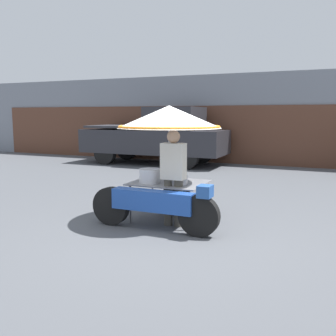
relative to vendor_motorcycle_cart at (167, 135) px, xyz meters
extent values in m
plane|color=#4C4F54|center=(0.28, -0.51, -1.48)|extent=(36.00, 36.00, 0.00)
cube|color=gray|center=(0.28, 8.98, 0.17)|extent=(28.00, 2.00, 3.31)
cube|color=#563323|center=(0.28, 7.95, -0.41)|extent=(23.80, 0.06, 2.15)
cylinder|color=black|center=(0.76, -0.57, -1.17)|extent=(0.63, 0.14, 0.63)
cylinder|color=black|center=(-0.77, -0.57, -1.17)|extent=(0.63, 0.14, 0.63)
cube|color=#1E479E|center=(0.00, -0.57, -1.01)|extent=(1.35, 0.24, 0.32)
cube|color=#234C93|center=(0.86, -0.57, -0.79)|extent=(0.20, 0.24, 0.18)
cylinder|color=black|center=(0.00, 0.39, -1.20)|extent=(0.57, 0.14, 0.57)
cylinder|color=#515156|center=(0.53, -0.34, -1.16)|extent=(0.03, 0.03, 0.65)
cylinder|color=#515156|center=(0.53, 0.51, -1.16)|extent=(0.03, 0.03, 0.65)
cylinder|color=#515156|center=(-0.53, -0.34, -1.16)|extent=(0.03, 0.03, 0.65)
cylinder|color=#515156|center=(-0.53, 0.51, -1.16)|extent=(0.03, 0.03, 0.65)
cube|color=gray|center=(0.00, 0.08, -0.83)|extent=(1.24, 1.00, 0.02)
cylinder|color=#B2B2B7|center=(0.00, 0.08, -0.35)|extent=(0.03, 0.03, 0.92)
cone|color=white|center=(0.00, 0.08, 0.29)|extent=(1.76, 1.76, 0.37)
torus|color=orange|center=(0.00, 0.08, 0.13)|extent=(1.72, 1.72, 0.05)
cylinder|color=silver|center=(-0.28, -0.09, -0.70)|extent=(0.37, 0.37, 0.24)
cylinder|color=#939399|center=(0.22, -0.07, -0.74)|extent=(0.33, 0.33, 0.14)
cylinder|color=#B7B7BC|center=(-0.06, 0.28, -0.78)|extent=(0.27, 0.27, 0.08)
cylinder|color=#4C473D|center=(0.11, -0.22, -1.09)|extent=(0.14, 0.14, 0.78)
cylinder|color=#4C473D|center=(0.29, -0.22, -1.09)|extent=(0.14, 0.14, 0.78)
cube|color=beige|center=(0.20, -0.22, -0.41)|extent=(0.38, 0.22, 0.58)
sphere|color=tan|center=(0.20, -0.22, -0.01)|extent=(0.21, 0.21, 0.21)
cylinder|color=black|center=(-1.88, 5.90, -1.06)|extent=(0.83, 0.24, 0.83)
cylinder|color=black|center=(-1.88, 7.50, -1.06)|extent=(0.83, 0.24, 0.83)
cylinder|color=black|center=(-5.08, 5.90, -1.06)|extent=(0.83, 0.24, 0.83)
cylinder|color=black|center=(-5.08, 7.50, -1.06)|extent=(0.83, 0.24, 0.83)
cube|color=#28282D|center=(-3.48, 6.70, -0.64)|extent=(5.33, 1.89, 0.86)
cube|color=#28282D|center=(-2.63, 6.70, 0.20)|extent=(1.81, 1.74, 0.81)
cube|color=#2D2D33|center=(-4.55, 6.70, -0.11)|extent=(2.77, 1.81, 0.08)
camera|label=1|loc=(2.50, -5.72, 0.33)|focal=40.00mm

